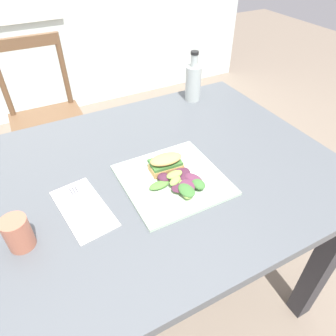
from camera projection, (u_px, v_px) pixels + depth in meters
ground_plane at (180, 316)px, 1.35m from camera, size 8.35×8.35×0.00m
dining_table at (148, 200)px, 1.05m from camera, size 1.22×0.88×0.74m
chair_wooden_far at (47, 119)px, 1.78m from camera, size 0.41×0.41×0.87m
plate_lunch at (174, 179)px, 0.93m from camera, size 0.29×0.29×0.01m
sandwich_half_front at (165, 163)px, 0.94m from camera, size 0.10×0.07×0.06m
salad_mixed_greens at (181, 182)px, 0.90m from camera, size 0.16×0.16×0.03m
napkin_folded at (83, 208)px, 0.85m from camera, size 0.14×0.24×0.00m
fork_on_napkin at (81, 203)px, 0.85m from camera, size 0.03×0.19×0.00m
bottle_cold_brew at (193, 84)px, 1.30m from camera, size 0.06×0.06×0.21m
cup_extra_side at (18, 233)px, 0.73m from camera, size 0.06×0.06×0.09m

